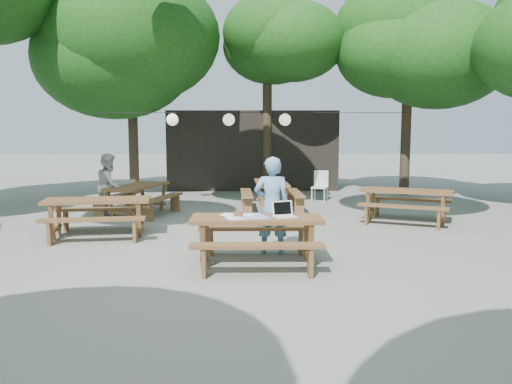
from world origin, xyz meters
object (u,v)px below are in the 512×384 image
object	(u,v)px
woman	(272,205)
plastic_chair	(320,192)
picnic_table_nw	(98,217)
second_person	(110,186)
main_picnic_table	(257,240)

from	to	relation	value
woman	plastic_chair	distance (m)	6.81
picnic_table_nw	plastic_chair	world-z (taller)	plastic_chair
second_person	plastic_chair	world-z (taller)	second_person
second_person	picnic_table_nw	bearing A→B (deg)	-174.62
main_picnic_table	plastic_chair	xyz separation A→B (m)	(2.00, 7.32, -0.13)
second_person	plastic_chair	xyz separation A→B (m)	(5.47, 2.89, -0.51)
picnic_table_nw	main_picnic_table	bearing A→B (deg)	-43.00
second_person	plastic_chair	size ratio (longest dim) A/B	1.71
woman	second_person	bearing A→B (deg)	-41.36
main_picnic_table	second_person	distance (m)	5.64
main_picnic_table	woman	distance (m)	0.91
picnic_table_nw	plastic_chair	xyz separation A→B (m)	(5.08, 5.16, -0.13)
main_picnic_table	picnic_table_nw	distance (m)	3.76
picnic_table_nw	second_person	world-z (taller)	second_person
second_person	main_picnic_table	bearing A→B (deg)	-146.45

